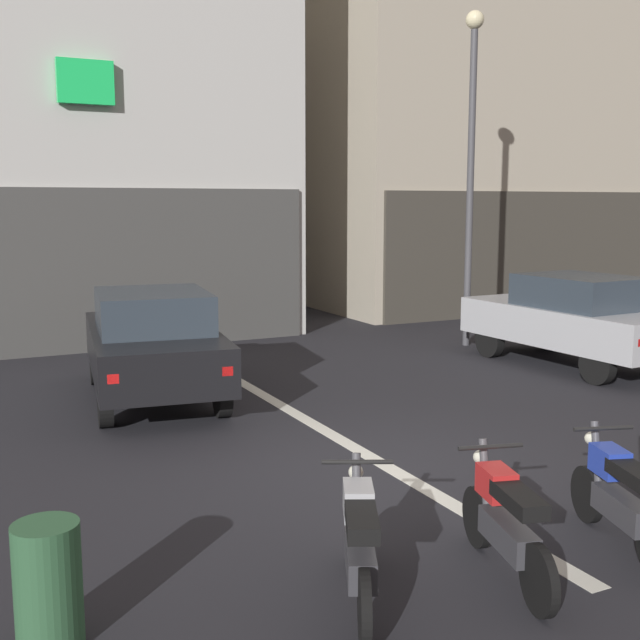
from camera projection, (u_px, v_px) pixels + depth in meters
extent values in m
plane|color=#232328|center=(394.00, 471.00, 8.59)|extent=(120.00, 120.00, 0.00)
cube|color=silver|center=(216.00, 368.00, 13.91)|extent=(0.20, 18.00, 0.01)
cube|color=silver|center=(34.00, 95.00, 18.91)|extent=(9.86, 9.89, 10.99)
cube|color=#454543|center=(76.00, 272.00, 15.06)|extent=(9.46, 0.10, 3.20)
cube|color=#1EE566|center=(85.00, 82.00, 14.61)|extent=(1.04, 0.16, 0.81)
cube|color=#B2A893|center=(457.00, 24.00, 23.92)|extent=(10.92, 9.03, 16.65)
cube|color=#3E3A33|center=(553.00, 252.00, 20.88)|extent=(10.49, 0.10, 3.20)
cylinder|color=black|center=(96.00, 365.00, 12.65)|extent=(0.27, 0.66, 0.64)
cylinder|color=black|center=(192.00, 359.00, 13.14)|extent=(0.27, 0.66, 0.64)
cylinder|color=black|center=(105.00, 403.00, 10.21)|extent=(0.27, 0.66, 0.64)
cylinder|color=black|center=(222.00, 394.00, 10.70)|extent=(0.27, 0.66, 0.64)
cube|color=black|center=(153.00, 350.00, 11.61)|extent=(2.31, 4.30, 0.66)
cube|color=#2D3842|center=(153.00, 311.00, 11.38)|extent=(1.81, 2.16, 0.56)
cube|color=red|center=(113.00, 379.00, 9.49)|extent=(0.15, 0.08, 0.12)
cube|color=red|center=(227.00, 371.00, 9.93)|extent=(0.15, 0.08, 0.12)
cylinder|color=black|center=(490.00, 341.00, 14.86)|extent=(0.21, 0.65, 0.64)
cylinder|color=black|center=(550.00, 334.00, 15.60)|extent=(0.21, 0.65, 0.64)
cylinder|color=black|center=(598.00, 365.00, 12.61)|extent=(0.21, 0.65, 0.64)
cube|color=#B7BABF|center=(572.00, 324.00, 14.04)|extent=(1.93, 4.17, 0.66)
cube|color=#2D3842|center=(580.00, 291.00, 13.82)|extent=(1.63, 2.03, 0.56)
cube|color=red|center=(640.00, 342.00, 11.94)|extent=(0.14, 0.07, 0.12)
cylinder|color=black|center=(244.00, 305.00, 19.99)|extent=(0.20, 0.65, 0.64)
cylinder|color=black|center=(185.00, 308.00, 19.36)|extent=(0.20, 0.65, 0.64)
cylinder|color=black|center=(214.00, 294.00, 22.33)|extent=(0.20, 0.65, 0.64)
cylinder|color=black|center=(160.00, 297.00, 21.70)|extent=(0.20, 0.65, 0.64)
cube|color=red|center=(200.00, 285.00, 20.78)|extent=(1.89, 4.15, 0.66)
cube|color=#2D3842|center=(198.00, 262.00, 20.83)|extent=(1.61, 2.02, 0.56)
cube|color=red|center=(204.00, 276.00, 22.88)|extent=(0.14, 0.06, 0.12)
cube|color=red|center=(157.00, 277.00, 22.30)|extent=(0.14, 0.06, 0.12)
cylinder|color=#47474C|center=(470.00, 192.00, 15.70)|extent=(0.14, 0.14, 6.26)
sphere|color=beige|center=(475.00, 20.00, 15.21)|extent=(0.36, 0.36, 0.36)
cylinder|color=black|center=(355.00, 535.00, 6.30)|extent=(0.29, 0.50, 0.52)
cylinder|color=black|center=(364.00, 609.00, 5.17)|extent=(0.29, 0.50, 0.52)
cube|color=#38383D|center=(360.00, 557.00, 5.67)|extent=(0.50, 0.75, 0.22)
cube|color=black|center=(362.00, 520.00, 5.46)|extent=(0.46, 0.64, 0.12)
cube|color=#B2B5BA|center=(358.00, 500.00, 5.87)|extent=(0.35, 0.42, 0.24)
cylinder|color=#4C4C51|center=(357.00, 498.00, 6.10)|extent=(0.17, 0.24, 0.70)
cylinder|color=black|center=(357.00, 462.00, 5.97)|extent=(0.51, 0.27, 0.04)
sphere|color=silver|center=(356.00, 472.00, 6.20)|extent=(0.12, 0.12, 0.12)
cylinder|color=black|center=(477.00, 517.00, 6.67)|extent=(0.21, 0.52, 0.52)
cylinder|color=black|center=(539.00, 580.00, 5.55)|extent=(0.21, 0.52, 0.52)
cube|color=#38383D|center=(508.00, 535.00, 6.05)|extent=(0.39, 0.76, 0.22)
cube|color=black|center=(519.00, 499.00, 5.84)|extent=(0.37, 0.64, 0.12)
cube|color=red|center=(496.00, 483.00, 6.25)|extent=(0.31, 0.41, 0.24)
cylinder|color=#4C4C51|center=(485.00, 481.00, 6.47)|extent=(0.13, 0.25, 0.70)
cylinder|color=black|center=(491.00, 447.00, 6.34)|extent=(0.54, 0.18, 0.04)
sphere|color=silver|center=(480.00, 457.00, 6.57)|extent=(0.12, 0.12, 0.12)
cylinder|color=black|center=(587.00, 494.00, 7.19)|extent=(0.23, 0.52, 0.52)
cube|color=#38383D|center=(623.00, 509.00, 6.56)|extent=(0.42, 0.76, 0.22)
cube|color=black|center=(636.00, 475.00, 6.36)|extent=(0.40, 0.64, 0.12)
cube|color=#233DB7|center=(610.00, 461.00, 6.77)|extent=(0.32, 0.41, 0.24)
cylinder|color=#4C4C51|center=(597.00, 461.00, 6.99)|extent=(0.14, 0.25, 0.70)
cylinder|color=black|center=(603.00, 428.00, 6.86)|extent=(0.53, 0.21, 0.04)
sphere|color=silver|center=(591.00, 438.00, 7.09)|extent=(0.12, 0.12, 0.12)
cylinder|color=#2D5938|center=(48.00, 585.00, 5.14)|extent=(0.44, 0.44, 0.85)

